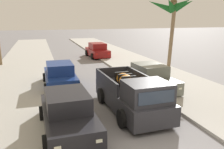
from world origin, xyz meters
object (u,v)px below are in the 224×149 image
at_px(pickup_truck, 132,95).
at_px(car_left_mid, 150,78).
at_px(palm_tree_left_mid, 173,10).
at_px(car_left_near, 60,76).
at_px(car_right_near, 97,51).
at_px(car_right_mid, 68,114).

distance_m(pickup_truck, car_left_mid, 3.71).
bearing_deg(palm_tree_left_mid, car_left_near, -164.87).
xyz_separation_m(car_right_near, car_right_mid, (-5.18, -16.46, 0.00)).
distance_m(pickup_truck, car_right_mid, 3.19).
relative_size(car_left_mid, car_right_mid, 1.01).
bearing_deg(car_left_near, car_right_near, 64.60).
xyz_separation_m(car_left_mid, car_right_mid, (-5.33, -3.93, 0.00)).
height_order(car_right_mid, palm_tree_left_mid, palm_tree_left_mid).
bearing_deg(car_left_mid, palm_tree_left_mid, 48.63).
bearing_deg(car_right_near, car_left_near, -115.40).
xyz_separation_m(car_left_near, car_right_mid, (-0.25, -6.08, 0.00)).
height_order(pickup_truck, car_right_near, pickup_truck).
relative_size(car_left_near, palm_tree_left_mid, 0.74).
distance_m(car_right_mid, palm_tree_left_mid, 13.36).
distance_m(car_right_near, car_right_mid, 17.26).
relative_size(car_left_near, car_right_mid, 0.99).
bearing_deg(car_left_mid, car_right_near, 90.66).
distance_m(car_left_near, car_right_near, 11.49).
height_order(pickup_truck, car_left_near, pickup_truck).
distance_m(pickup_truck, palm_tree_left_mid, 10.66).
relative_size(pickup_truck, car_right_mid, 1.22).
xyz_separation_m(car_right_near, palm_tree_left_mid, (4.22, -7.91, 4.12)).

